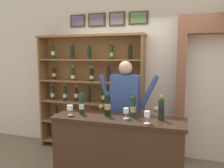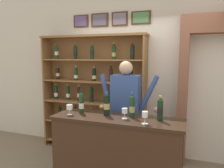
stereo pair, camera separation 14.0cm
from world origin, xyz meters
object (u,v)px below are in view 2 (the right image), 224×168
Objects in this scene: tasting_bottle_grappa at (132,106)px; tasting_counter at (117,156)px; shopkeeper at (126,106)px; wine_glass_spare at (70,108)px; tasting_bottle_bianco at (81,103)px; wine_glass_center at (145,115)px; wine_glass_left at (125,112)px; tasting_bottle_prosecco at (107,104)px; wine_shelf at (94,91)px; tasting_bottle_vin_santo at (160,109)px.

tasting_counter is at bearing -150.75° from tasting_bottle_grappa.
shopkeeper reaches higher than tasting_bottle_grappa.
tasting_counter is at bearing 7.60° from wine_glass_spare.
tasting_bottle_bianco is 0.95m from wine_glass_center.
wine_glass_center is at bearing -3.02° from wine_glass_spare.
wine_glass_spare is at bearing -174.82° from wine_glass_left.
tasting_counter is 5.40× the size of tasting_bottle_prosecco.
wine_shelf is 6.69× the size of tasting_bottle_bianco.
tasting_bottle_grappa is (0.17, 0.10, 0.66)m from tasting_counter.
shopkeeper is at bearing 93.36° from tasting_counter.
tasting_bottle_vin_santo reaches higher than wine_glass_center.
tasting_bottle_bianco reaches higher than tasting_bottle_prosecco.
tasting_bottle_vin_santo is 0.25m from wine_glass_center.
tasting_counter is 0.75m from wine_glass_center.
tasting_bottle_grappa is 2.39× the size of wine_glass_left.
tasting_bottle_grappa is 2.37× the size of wine_glass_spare.
wine_shelf reaches higher than wine_glass_spare.
tasting_bottle_vin_santo is (0.53, 0.06, 0.66)m from tasting_counter.
wine_shelf reaches higher than tasting_counter.
wine_glass_left is at bearing -8.97° from tasting_counter.
wine_shelf reaches higher than shopkeeper.
tasting_bottle_grappa is at bearing -63.20° from shopkeeper.
tasting_bottle_bianco is 0.65m from wine_glass_left.
wine_glass_center is 1.03m from wine_glass_spare.
wine_shelf is 14.73× the size of wine_glass_center.
tasting_bottle_prosecco is 0.50m from wine_glass_spare.
shopkeeper is 5.55× the size of tasting_bottle_prosecco.
tasting_bottle_grappa reaches higher than tasting_counter.
tasting_bottle_bianco is 1.01× the size of tasting_bottle_grappa.
tasting_bottle_prosecco reaches higher than wine_glass_spare.
wine_glass_spare reaches higher than tasting_counter.
shopkeeper reaches higher than tasting_bottle_bianco.
tasting_bottle_grappa is at bearing 12.68° from wine_glass_spare.
wine_shelf is 7.00× the size of tasting_bottle_prosecco.
tasting_bottle_grappa is 0.14m from wine_glass_left.
shopkeeper is at bearing 142.29° from tasting_bottle_vin_santo.
wine_glass_center reaches higher than wine_glass_spare.
shopkeeper reaches higher than tasting_bottle_vin_santo.
wine_glass_center is at bearing -23.40° from wine_glass_left.
tasting_bottle_grappa is (0.33, 0.04, -0.01)m from tasting_bottle_prosecco.
wine_shelf is 6.75× the size of tasting_bottle_grappa.
tasting_counter is 5.16× the size of tasting_bottle_bianco.
shopkeeper is 11.69× the size of wine_glass_center.
wine_shelf reaches higher than tasting_bottle_bianco.
tasting_bottle_vin_santo is at bearing -37.71° from shopkeeper.
wine_glass_left is at bearing -15.10° from tasting_bottle_prosecco.
tasting_bottle_bianco reaches higher than tasting_counter.
wine_glass_center is at bearing -12.06° from tasting_bottle_bianco.
tasting_bottle_vin_santo is (1.42, -1.16, 0.03)m from wine_shelf.
tasting_bottle_bianco is at bearing 173.27° from wine_glass_left.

